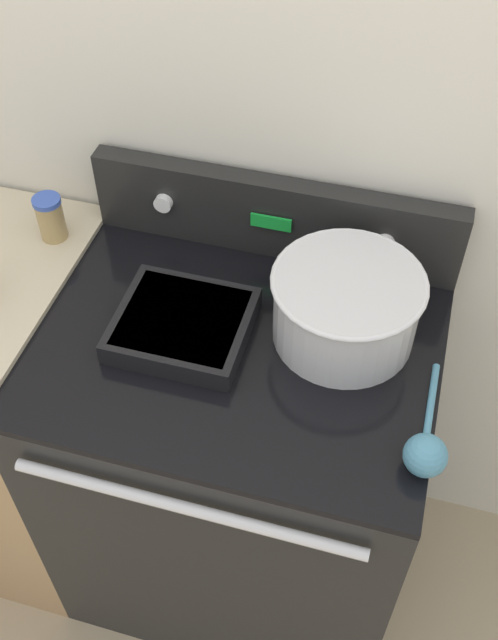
{
  "coord_description": "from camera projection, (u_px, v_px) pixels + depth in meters",
  "views": [
    {
      "loc": [
        0.29,
        -0.62,
        2.1
      ],
      "look_at": [
        0.02,
        0.33,
        1.01
      ],
      "focal_mm": 42.0,
      "sensor_mm": 36.0,
      "label": 1
    }
  ],
  "objects": [
    {
      "name": "kitchen_wall",
      "position": [
        285.0,
        120.0,
        1.52
      ],
      "size": [
        8.0,
        0.05,
        2.5
      ],
      "color": "silver",
      "rests_on": "ground_plane"
    },
    {
      "name": "stove_range",
      "position": [
        240.0,
        467.0,
        1.86
      ],
      "size": [
        0.82,
        0.67,
        0.95
      ],
      "color": "black",
      "rests_on": "ground_plane"
    },
    {
      "name": "control_panel",
      "position": [
        275.0,
        217.0,
        1.63
      ],
      "size": [
        0.82,
        0.07,
        0.19
      ],
      "color": "black",
      "rests_on": "stove_range"
    },
    {
      "name": "mixing_bowl",
      "position": [
        346.0,
        305.0,
        1.46
      ],
      "size": [
        0.3,
        0.3,
        0.16
      ],
      "color": "silver",
      "rests_on": "stove_range"
    },
    {
      "name": "casserole_dish",
      "position": [
        183.0,
        324.0,
        1.51
      ],
      "size": [
        0.27,
        0.24,
        0.05
      ],
      "color": "black",
      "rests_on": "stove_range"
    },
    {
      "name": "ladle",
      "position": [
        426.0,
        451.0,
        1.3
      ],
      "size": [
        0.08,
        0.27,
        0.08
      ],
      "color": "teal",
      "rests_on": "stove_range"
    },
    {
      "name": "spice_jar_blue_cap",
      "position": [
        51.0,
        218.0,
        1.67
      ],
      "size": [
        0.06,
        0.06,
        0.11
      ],
      "color": "tan",
      "rests_on": "side_counter"
    }
  ]
}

